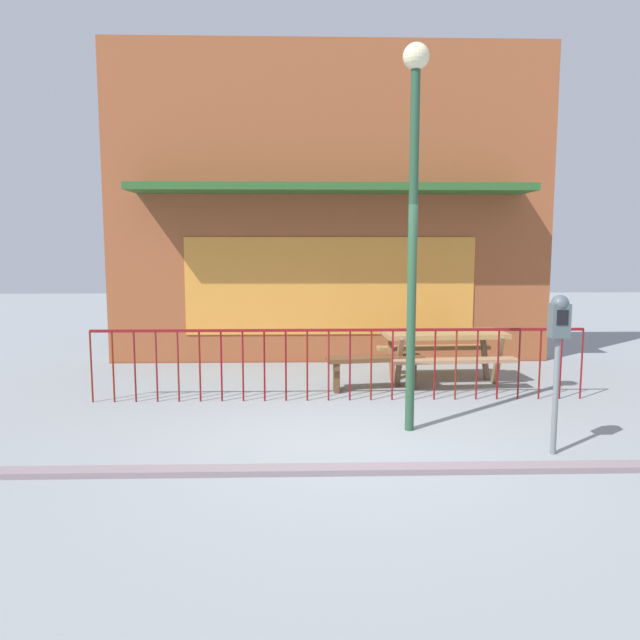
{
  "coord_description": "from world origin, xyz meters",
  "views": [
    {
      "loc": [
        -0.48,
        -6.15,
        2.07
      ],
      "look_at": [
        -0.25,
        2.2,
        1.04
      ],
      "focal_mm": 34.22,
      "sensor_mm": 36.0,
      "label": 1
    }
  ],
  "objects_px": {
    "picnic_table_left": "(444,342)",
    "parking_meter_near": "(559,332)",
    "patio_bench": "(375,365)",
    "street_lamp": "(414,186)"
  },
  "relations": [
    {
      "from": "patio_bench",
      "to": "parking_meter_near",
      "type": "height_order",
      "value": "parking_meter_near"
    },
    {
      "from": "picnic_table_left",
      "to": "street_lamp",
      "type": "relative_size",
      "value": 0.45
    },
    {
      "from": "parking_meter_near",
      "to": "picnic_table_left",
      "type": "bearing_deg",
      "value": 96.67
    },
    {
      "from": "patio_bench",
      "to": "street_lamp",
      "type": "distance_m",
      "value": 3.05
    },
    {
      "from": "picnic_table_left",
      "to": "street_lamp",
      "type": "distance_m",
      "value": 3.28
    },
    {
      "from": "parking_meter_near",
      "to": "street_lamp",
      "type": "xyz_separation_m",
      "value": [
        -1.3,
        0.83,
        1.47
      ]
    },
    {
      "from": "parking_meter_near",
      "to": "street_lamp",
      "type": "bearing_deg",
      "value": 147.52
    },
    {
      "from": "picnic_table_left",
      "to": "parking_meter_near",
      "type": "bearing_deg",
      "value": -83.33
    },
    {
      "from": "patio_bench",
      "to": "parking_meter_near",
      "type": "relative_size",
      "value": 0.9
    },
    {
      "from": "picnic_table_left",
      "to": "street_lamp",
      "type": "height_order",
      "value": "street_lamp"
    }
  ]
}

